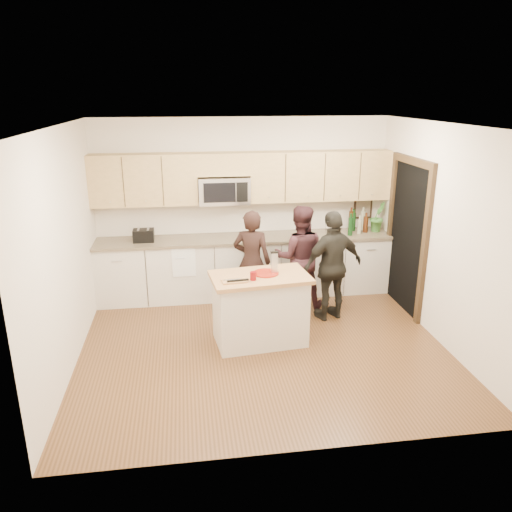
{
  "coord_description": "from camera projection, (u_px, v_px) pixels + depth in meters",
  "views": [
    {
      "loc": [
        -0.89,
        -5.58,
        3.04
      ],
      "look_at": [
        -0.03,
        0.35,
        1.07
      ],
      "focal_mm": 35.0,
      "sensor_mm": 36.0,
      "label": 1
    }
  ],
  "objects": [
    {
      "name": "woman_left",
      "position": [
        252.0,
        262.0,
        7.1
      ],
      "size": [
        0.64,
        0.53,
        1.5
      ],
      "primitive_type": "imported",
      "rotation": [
        0.0,
        0.0,
        2.78
      ],
      "color": "black",
      "rests_on": "ground"
    },
    {
      "name": "cutting_board",
      "position": [
        234.0,
        281.0,
        5.92
      ],
      "size": [
        0.31,
        0.2,
        0.02
      ],
      "primitive_type": "cube",
      "rotation": [
        0.0,
        0.0,
        0.11
      ],
      "color": "#A87646",
      "rests_on": "island"
    },
    {
      "name": "framed_picture",
      "position": [
        363.0,
        207.0,
        8.05
      ],
      "size": [
        0.3,
        0.03,
        0.38
      ],
      "color": "black",
      "rests_on": "ground"
    },
    {
      "name": "island",
      "position": [
        260.0,
        309.0,
        6.27
      ],
      "size": [
        1.27,
        0.82,
        0.9
      ],
      "rotation": [
        0.0,
        0.0,
        0.11
      ],
      "color": "beige",
      "rests_on": "ground"
    },
    {
      "name": "drink_glass",
      "position": [
        253.0,
        276.0,
        5.96
      ],
      "size": [
        0.08,
        0.08,
        0.1
      ],
      "primitive_type": "cylinder",
      "color": "maroon",
      "rests_on": "island"
    },
    {
      "name": "dish_towel",
      "position": [
        183.0,
        252.0,
        7.35
      ],
      "size": [
        0.34,
        0.6,
        0.48
      ],
      "color": "white",
      "rests_on": "ground"
    },
    {
      "name": "upper_cabinetry",
      "position": [
        246.0,
        176.0,
        7.47
      ],
      "size": [
        4.5,
        0.33,
        0.75
      ],
      "color": "tan",
      "rests_on": "ground"
    },
    {
      "name": "back_cabinetry",
      "position": [
        246.0,
        266.0,
        7.76
      ],
      "size": [
        4.5,
        0.66,
        0.94
      ],
      "color": "beige",
      "rests_on": "ground"
    },
    {
      "name": "floor",
      "position": [
        263.0,
        344.0,
        6.32
      ],
      "size": [
        4.5,
        4.5,
        0.0
      ],
      "primitive_type": "plane",
      "color": "brown",
      "rests_on": "ground"
    },
    {
      "name": "orchid",
      "position": [
        377.0,
        217.0,
        7.85
      ],
      "size": [
        0.33,
        0.33,
        0.47
      ],
      "primitive_type": "imported",
      "rotation": [
        0.0,
        0.0,
        0.78
      ],
      "color": "#418033",
      "rests_on": "back_cabinetry"
    },
    {
      "name": "room_shell",
      "position": [
        263.0,
        211.0,
        5.78
      ],
      "size": [
        4.52,
        4.02,
        2.71
      ],
      "color": "beige",
      "rests_on": "ground"
    },
    {
      "name": "woman_center",
      "position": [
        299.0,
        257.0,
        7.24
      ],
      "size": [
        0.83,
        0.7,
        1.53
      ],
      "primitive_type": "imported",
      "rotation": [
        0.0,
        0.0,
        2.97
      ],
      "color": "#31181C",
      "rests_on": "ground"
    },
    {
      "name": "microwave",
      "position": [
        224.0,
        190.0,
        7.45
      ],
      "size": [
        0.76,
        0.41,
        0.4
      ],
      "color": "silver",
      "rests_on": "ground"
    },
    {
      "name": "knife",
      "position": [
        232.0,
        280.0,
        5.93
      ],
      "size": [
        0.2,
        0.05,
        0.01
      ],
      "primitive_type": "cube",
      "rotation": [
        0.0,
        0.0,
        0.11
      ],
      "color": "silver",
      "rests_on": "cutting_board"
    },
    {
      "name": "toaster",
      "position": [
        144.0,
        235.0,
        7.36
      ],
      "size": [
        0.3,
        0.22,
        0.18
      ],
      "color": "black",
      "rests_on": "back_cabinetry"
    },
    {
      "name": "doorway",
      "position": [
        407.0,
        231.0,
        7.11
      ],
      "size": [
        0.06,
        1.25,
        2.2
      ],
      "color": "black",
      "rests_on": "ground"
    },
    {
      "name": "tongs",
      "position": [
        238.0,
        280.0,
        5.89
      ],
      "size": [
        0.26,
        0.06,
        0.02
      ],
      "primitive_type": "cube",
      "rotation": [
        0.0,
        0.0,
        0.11
      ],
      "color": "black",
      "rests_on": "cutting_board"
    },
    {
      "name": "box_grater",
      "position": [
        274.0,
        262.0,
        6.16
      ],
      "size": [
        0.09,
        0.06,
        0.27
      ],
      "color": "silver",
      "rests_on": "red_plate"
    },
    {
      "name": "woman_right",
      "position": [
        333.0,
        266.0,
        6.84
      ],
      "size": [
        0.98,
        0.62,
        1.55
      ],
      "primitive_type": "imported",
      "rotation": [
        0.0,
        0.0,
        3.43
      ],
      "color": "black",
      "rests_on": "ground"
    },
    {
      "name": "bottle_cluster",
      "position": [
        357.0,
        221.0,
        7.84
      ],
      "size": [
        0.38,
        0.36,
        0.38
      ],
      "color": "#3E1C0B",
      "rests_on": "back_cabinetry"
    },
    {
      "name": "red_plate",
      "position": [
        266.0,
        273.0,
        6.18
      ],
      "size": [
        0.32,
        0.32,
        0.02
      ],
      "primitive_type": "cylinder",
      "color": "maroon",
      "rests_on": "island"
    }
  ]
}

